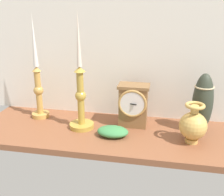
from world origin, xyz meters
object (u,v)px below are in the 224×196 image
Objects in this scene: candlestick_tall_left at (81,97)px; candlestick_tall_center at (38,85)px; brass_vase_bulbous at (193,125)px; tall_ceramic_vase at (203,103)px; mantel_clock at (133,105)px.

candlestick_tall_left is 22.47cm from candlestick_tall_center.
brass_vase_bulbous is 0.64× the size of tall_ceramic_vase.
candlestick_tall_left is 1.03× the size of candlestick_tall_center.
tall_ceramic_vase is at bearing -1.19° from candlestick_tall_center.
brass_vase_bulbous is (22.77, -10.30, -2.13)cm from mantel_clock.
candlestick_tall_center reaches higher than mantel_clock.
brass_vase_bulbous is (64.17, -11.63, -7.76)cm from candlestick_tall_center.
candlestick_tall_left is at bearing 174.12° from brass_vase_bulbous.
tall_ceramic_vase reaches higher than mantel_clock.
mantel_clock is at bearing 179.83° from tall_ceramic_vase.
mantel_clock is at bearing 16.24° from candlestick_tall_left.
candlestick_tall_left reaches higher than mantel_clock.
tall_ceramic_vase is (3.84, 10.22, 4.92)cm from brass_vase_bulbous.
candlestick_tall_left reaches higher than candlestick_tall_center.
mantel_clock is 26.76cm from tall_ceramic_vase.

